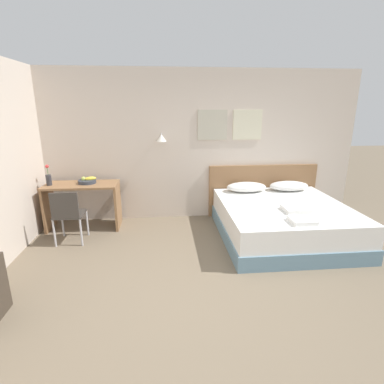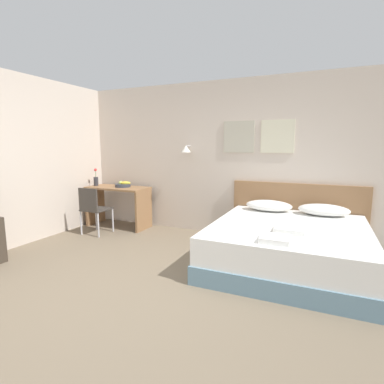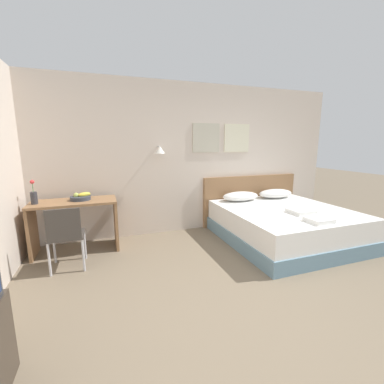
{
  "view_description": "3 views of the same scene",
  "coord_description": "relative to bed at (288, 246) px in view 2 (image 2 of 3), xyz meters",
  "views": [
    {
      "loc": [
        -0.52,
        -2.79,
        2.03
      ],
      "look_at": [
        -0.13,
        1.27,
        0.85
      ],
      "focal_mm": 28.0,
      "sensor_mm": 36.0,
      "label": 1
    },
    {
      "loc": [
        1.7,
        -2.42,
        1.55
      ],
      "look_at": [
        0.02,
        1.36,
        0.91
      ],
      "focal_mm": 28.0,
      "sensor_mm": 36.0,
      "label": 2
    },
    {
      "loc": [
        -1.5,
        -1.86,
        1.62
      ],
      "look_at": [
        -0.29,
        1.51,
        0.93
      ],
      "focal_mm": 24.0,
      "sensor_mm": 36.0,
      "label": 3
    }
  ],
  "objects": [
    {
      "name": "headboard",
      "position": [
        -0.0,
        1.05,
        0.21
      ],
      "size": [
        2.04,
        0.06,
        0.97
      ],
      "color": "#8E6642",
      "rests_on": "ground_plane"
    },
    {
      "name": "pillow_left",
      "position": [
        -0.39,
        0.77,
        0.36
      ],
      "size": [
        0.7,
        0.39,
        0.17
      ],
      "color": "white",
      "rests_on": "bed"
    },
    {
      "name": "flower_vase",
      "position": [
        -3.72,
        0.67,
        0.62
      ],
      "size": [
        0.09,
        0.09,
        0.34
      ],
      "color": "#333338",
      "rests_on": "desk"
    },
    {
      "name": "pillow_right",
      "position": [
        0.39,
        0.77,
        0.36
      ],
      "size": [
        0.7,
        0.39,
        0.17
      ],
      "color": "white",
      "rests_on": "bed"
    },
    {
      "name": "desk_chair",
      "position": [
        -3.29,
        0.08,
        0.23
      ],
      "size": [
        0.42,
        0.42,
        0.84
      ],
      "color": "#3D3833",
      "rests_on": "ground_plane"
    },
    {
      "name": "desk",
      "position": [
        -3.23,
        0.71,
        0.27
      ],
      "size": [
        1.19,
        0.56,
        0.78
      ],
      "color": "#8E6642",
      "rests_on": "ground_plane"
    },
    {
      "name": "folded_towel_near_foot",
      "position": [
        0.04,
        -0.3,
        0.31
      ],
      "size": [
        0.34,
        0.32,
        0.06
      ],
      "color": "white",
      "rests_on": "bed"
    },
    {
      "name": "ground_plane",
      "position": [
        -1.33,
        -1.47,
        -0.27
      ],
      "size": [
        24.0,
        24.0,
        0.0
      ],
      "primitive_type": "plane",
      "color": "#756651"
    },
    {
      "name": "wall_back",
      "position": [
        -1.32,
        1.1,
        1.06
      ],
      "size": [
        5.99,
        0.31,
        2.65
      ],
      "color": "beige",
      "rests_on": "ground_plane"
    },
    {
      "name": "fruit_bowl",
      "position": [
        -3.13,
        0.75,
        0.54
      ],
      "size": [
        0.3,
        0.29,
        0.11
      ],
      "color": "#333842",
      "rests_on": "desk"
    },
    {
      "name": "folded_towel_mid_bed",
      "position": [
        -0.06,
        -0.75,
        0.31
      ],
      "size": [
        0.31,
        0.29,
        0.06
      ],
      "color": "white",
      "rests_on": "bed"
    },
    {
      "name": "bed",
      "position": [
        0.0,
        0.0,
        0.0
      ],
      "size": [
        1.92,
        2.03,
        0.55
      ],
      "color": "#66899E",
      "rests_on": "ground_plane"
    }
  ]
}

